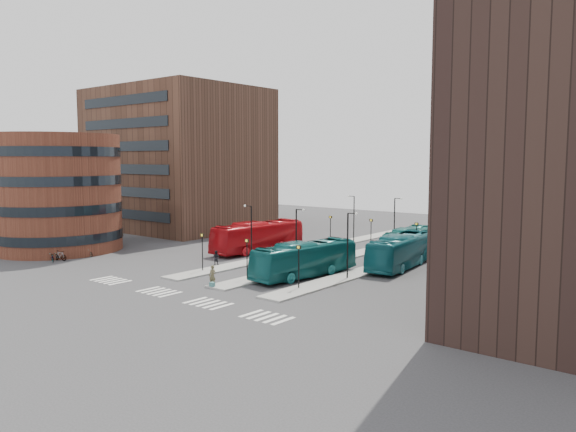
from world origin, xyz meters
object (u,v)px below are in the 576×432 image
Objects in this scene: commuter_a at (216,258)px; teal_bus_d at (478,234)px; red_bus at (258,236)px; teal_bus_b at (408,240)px; suitcase at (212,285)px; bicycle_far at (87,253)px; bicycle_mid at (60,256)px; teal_bus_c at (401,251)px; traveller at (213,276)px; commuter_c at (289,272)px; bicycle_near at (53,257)px; teal_bus_a at (305,259)px; commuter_b at (264,262)px.

teal_bus_d is at bearing -140.97° from commuter_a.
teal_bus_b is (14.46, 10.36, -0.32)m from red_bus.
commuter_a reaches higher than suitcase.
bicycle_far is (-22.50, 1.84, 0.17)m from suitcase.
suitcase is at bearing -101.41° from bicycle_mid.
teal_bus_c is at bearing 59.62° from suitcase.
traveller is 1.25× the size of commuter_c.
traveller reaches higher than bicycle_near.
bicycle_far is at bearing -61.03° from commuter_c.
commuter_c is 27.04m from bicycle_near.
commuter_a is (-15.82, -10.86, -0.96)m from teal_bus_c.
commuter_c is at bearing -94.10° from teal_bus_a.
red_bus reaches higher than teal_bus_b.
commuter_b is 1.22× the size of commuter_c.
red_bus is 7.30× the size of commuter_b.
traveller is at bearing 127.68° from suitcase.
teal_bus_d is (0.78, 19.48, -0.19)m from teal_bus_c.
teal_bus_a is 27.80m from bicycle_mid.
teal_bus_d is 5.95× the size of traveller.
teal_bus_c reaches higher than suitcase.
teal_bus_c reaches higher than bicycle_near.
bicycle_near is at bearing 167.97° from bicycle_far.
teal_bus_b reaches higher than suitcase.
teal_bus_a is at bearing -66.95° from commuter_b.
teal_bus_c is 19.50m from teal_bus_d.
teal_bus_a reaches higher than bicycle_mid.
red_bus is at bearing -133.96° from teal_bus_d.
commuter_c is (3.50, 6.27, -0.18)m from traveller.
bicycle_near is at bearing 135.05° from commuter_b.
commuter_c is (-0.36, -1.97, -0.93)m from teal_bus_a.
teal_bus_b is 9.25m from teal_bus_c.
commuter_c is at bearing -91.52° from commuter_b.
traveller is at bearing -106.79° from teal_bus_d.
traveller is 22.14m from bicycle_near.
traveller is (-9.52, -37.51, -0.60)m from teal_bus_d.
red_bus is 11.89m from commuter_b.
suitcase is at bearing -104.26° from teal_bus_a.
teal_bus_b is 7.34× the size of commuter_c.
bicycle_mid is (-22.50, -1.44, 0.29)m from suitcase.
teal_bus_a is 7.96× the size of commuter_a.
red_bus is 7.14× the size of bicycle_mid.
suitcase is 10.87m from commuter_a.
suitcase is 20.37m from teal_bus_c.
teal_bus_c reaches higher than traveller.
teal_bus_c is (8.19, 18.59, 1.45)m from suitcase.
teal_bus_d is (18.79, 21.30, -0.30)m from red_bus.
commuter_a reaches higher than commuter_c.
teal_bus_a is at bearing -172.57° from commuter_c.
commuter_b is 22.07m from bicycle_far.
teal_bus_a is (3.31, 8.80, 1.41)m from suitcase.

